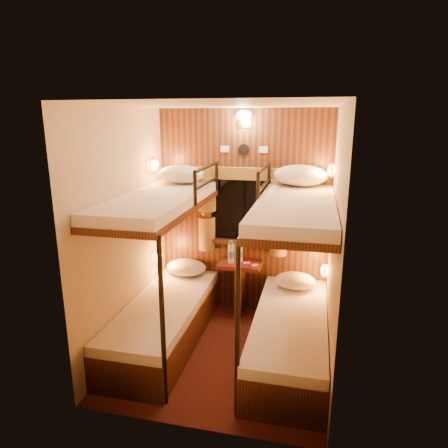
% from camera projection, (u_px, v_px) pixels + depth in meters
% --- Properties ---
extents(floor, '(2.10, 2.10, 0.00)m').
position_uv_depth(floor, '(224.00, 352.00, 4.03)').
color(floor, '#39120F').
rests_on(floor, ground).
extents(ceiling, '(2.10, 2.10, 0.00)m').
position_uv_depth(ceiling, '(223.00, 105.00, 3.42)').
color(ceiling, silver).
rests_on(ceiling, wall_back).
extents(wall_back, '(2.40, 0.00, 2.40)m').
position_uv_depth(wall_back, '(244.00, 213.00, 4.71)').
color(wall_back, '#C6B293').
rests_on(wall_back, floor).
extents(wall_front, '(2.40, 0.00, 2.40)m').
position_uv_depth(wall_front, '(189.00, 282.00, 2.74)').
color(wall_front, '#C6B293').
rests_on(wall_front, floor).
extents(wall_left, '(0.00, 2.40, 2.40)m').
position_uv_depth(wall_left, '(125.00, 232.00, 3.94)').
color(wall_left, '#C6B293').
rests_on(wall_left, floor).
extents(wall_right, '(0.00, 2.40, 2.40)m').
position_uv_depth(wall_right, '(334.00, 246.00, 3.51)').
color(wall_right, '#C6B293').
rests_on(wall_right, floor).
extents(back_panel, '(2.00, 0.03, 2.40)m').
position_uv_depth(back_panel, '(243.00, 214.00, 4.70)').
color(back_panel, '#311B0D').
rests_on(back_panel, floor).
extents(bunk_left, '(0.72, 1.90, 1.82)m').
position_uv_depth(bunk_left, '(164.00, 292.00, 4.09)').
color(bunk_left, '#311B0D').
rests_on(bunk_left, floor).
extents(bunk_right, '(0.72, 1.90, 1.82)m').
position_uv_depth(bunk_right, '(291.00, 305.00, 3.81)').
color(bunk_right, '#311B0D').
rests_on(bunk_right, floor).
extents(window, '(1.00, 0.12, 0.79)m').
position_uv_depth(window, '(243.00, 216.00, 4.68)').
color(window, black).
rests_on(window, back_panel).
extents(curtains, '(1.10, 0.22, 1.00)m').
position_uv_depth(curtains, '(242.00, 210.00, 4.62)').
color(curtains, brown).
rests_on(curtains, back_panel).
extents(back_fixtures, '(0.54, 0.09, 0.48)m').
position_uv_depth(back_fixtures, '(244.00, 122.00, 4.40)').
color(back_fixtures, black).
rests_on(back_fixtures, back_panel).
extents(reading_lamps, '(2.00, 0.20, 1.25)m').
position_uv_depth(reading_lamps, '(238.00, 217.00, 4.37)').
color(reading_lamps, orange).
rests_on(reading_lamps, wall_left).
extents(table, '(0.50, 0.34, 0.66)m').
position_uv_depth(table, '(240.00, 282.00, 4.73)').
color(table, '#551813').
rests_on(table, floor).
extents(bottle_left, '(0.08, 0.08, 0.27)m').
position_uv_depth(bottle_left, '(231.00, 253.00, 4.65)').
color(bottle_left, '#99BFE5').
rests_on(bottle_left, table).
extents(bottle_right, '(0.07, 0.07, 0.24)m').
position_uv_depth(bottle_right, '(240.00, 253.00, 4.70)').
color(bottle_right, '#99BFE5').
rests_on(bottle_right, table).
extents(sachet_a, '(0.10, 0.09, 0.01)m').
position_uv_depth(sachet_a, '(247.00, 263.00, 4.66)').
color(sachet_a, silver).
rests_on(sachet_a, table).
extents(sachet_b, '(0.09, 0.09, 0.01)m').
position_uv_depth(sachet_b, '(255.00, 265.00, 4.59)').
color(sachet_b, silver).
rests_on(sachet_b, table).
extents(pillow_lower_left, '(0.48, 0.34, 0.19)m').
position_uv_depth(pillow_lower_left, '(186.00, 267.00, 4.80)').
color(pillow_lower_left, silver).
rests_on(pillow_lower_left, bunk_left).
extents(pillow_lower_right, '(0.45, 0.32, 0.18)m').
position_uv_depth(pillow_lower_right, '(295.00, 281.00, 4.42)').
color(pillow_lower_right, silver).
rests_on(pillow_lower_right, bunk_right).
extents(pillow_upper_left, '(0.51, 0.37, 0.20)m').
position_uv_depth(pillow_upper_left, '(181.00, 174.00, 4.42)').
color(pillow_upper_left, silver).
rests_on(pillow_upper_left, bunk_left).
extents(pillow_upper_right, '(0.57, 0.41, 0.23)m').
position_uv_depth(pillow_upper_right, '(301.00, 175.00, 4.24)').
color(pillow_upper_right, silver).
rests_on(pillow_upper_right, bunk_right).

